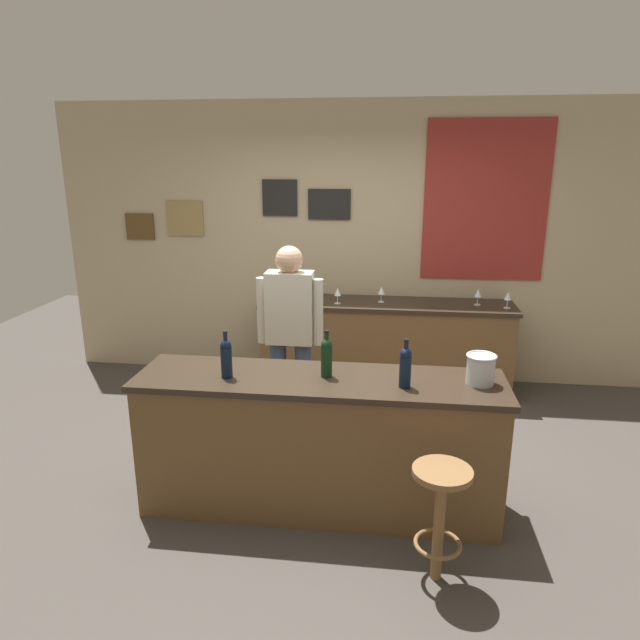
% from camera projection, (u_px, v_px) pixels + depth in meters
% --- Properties ---
extents(ground_plane, '(10.00, 10.00, 0.00)m').
position_uv_depth(ground_plane, '(326.00, 472.00, 4.20)').
color(ground_plane, '#423D38').
extents(back_wall, '(6.00, 0.09, 2.80)m').
position_uv_depth(back_wall, '(352.00, 243.00, 5.73)').
color(back_wall, tan).
rests_on(back_wall, ground_plane).
extents(bar_counter, '(2.34, 0.60, 0.92)m').
position_uv_depth(bar_counter, '(319.00, 443.00, 3.69)').
color(bar_counter, brown).
rests_on(bar_counter, ground_plane).
extents(side_counter, '(2.45, 0.56, 0.90)m').
position_uv_depth(side_counter, '(385.00, 346.00, 5.60)').
color(side_counter, brown).
rests_on(side_counter, ground_plane).
extents(bartender, '(0.52, 0.21, 1.62)m').
position_uv_depth(bartender, '(290.00, 333.00, 4.41)').
color(bartender, '#384766').
rests_on(bartender, ground_plane).
extents(bar_stool, '(0.32, 0.32, 0.68)m').
position_uv_depth(bar_stool, '(440.00, 506.00, 3.03)').
color(bar_stool, brown).
rests_on(bar_stool, ground_plane).
extents(wine_bottle_a, '(0.07, 0.07, 0.31)m').
position_uv_depth(wine_bottle_a, '(226.00, 357.00, 3.53)').
color(wine_bottle_a, black).
rests_on(wine_bottle_a, bar_counter).
extents(wine_bottle_b, '(0.07, 0.07, 0.31)m').
position_uv_depth(wine_bottle_b, '(327.00, 356.00, 3.54)').
color(wine_bottle_b, black).
rests_on(wine_bottle_b, bar_counter).
extents(wine_bottle_c, '(0.07, 0.07, 0.31)m').
position_uv_depth(wine_bottle_c, '(405.00, 366.00, 3.38)').
color(wine_bottle_c, black).
rests_on(wine_bottle_c, bar_counter).
extents(ice_bucket, '(0.19, 0.19, 0.19)m').
position_uv_depth(ice_bucket, '(481.00, 368.00, 3.44)').
color(ice_bucket, '#B7BABF').
rests_on(ice_bucket, bar_counter).
extents(wine_glass_a, '(0.07, 0.07, 0.16)m').
position_uv_depth(wine_glass_a, '(275.00, 286.00, 5.65)').
color(wine_glass_a, silver).
rests_on(wine_glass_a, side_counter).
extents(wine_glass_b, '(0.07, 0.07, 0.16)m').
position_uv_depth(wine_glass_b, '(338.00, 292.00, 5.41)').
color(wine_glass_b, silver).
rests_on(wine_glass_b, side_counter).
extents(wine_glass_c, '(0.07, 0.07, 0.16)m').
position_uv_depth(wine_glass_c, '(381.00, 291.00, 5.46)').
color(wine_glass_c, silver).
rests_on(wine_glass_c, side_counter).
extents(wine_glass_d, '(0.07, 0.07, 0.16)m').
position_uv_depth(wine_glass_d, '(478.00, 294.00, 5.35)').
color(wine_glass_d, silver).
rests_on(wine_glass_d, side_counter).
extents(wine_glass_e, '(0.07, 0.07, 0.16)m').
position_uv_depth(wine_glass_e, '(508.00, 297.00, 5.24)').
color(wine_glass_e, silver).
rests_on(wine_glass_e, side_counter).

